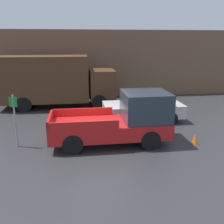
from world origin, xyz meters
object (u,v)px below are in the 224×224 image
at_px(pickup_truck, 122,120).
at_px(traffic_cone, 195,139).
at_px(delivery_truck, 53,80).
at_px(car, 143,106).
at_px(newspaper_box, 24,93).
at_px(parking_sign, 15,118).

height_order(pickup_truck, traffic_cone, pickup_truck).
bearing_deg(delivery_truck, traffic_cone, -48.60).
relative_size(car, delivery_truck, 0.57).
bearing_deg(newspaper_box, car, -39.14).
bearing_deg(delivery_truck, pickup_truck, -63.08).
bearing_deg(car, newspaper_box, 140.86).
distance_m(parking_sign, newspaper_box, 9.13).
height_order(car, traffic_cone, car).
bearing_deg(parking_sign, delivery_truck, 81.28).
xyz_separation_m(car, newspaper_box, (-7.62, 6.20, -0.32)).
relative_size(car, newspaper_box, 4.28).
relative_size(parking_sign, newspaper_box, 2.22).
xyz_separation_m(pickup_truck, traffic_cone, (3.10, -0.64, -0.81)).
distance_m(parking_sign, traffic_cone, 7.68).
distance_m(car, newspaper_box, 9.82).
xyz_separation_m(pickup_truck, car, (1.72, 2.89, -0.20)).
bearing_deg(pickup_truck, newspaper_box, 122.96).
bearing_deg(delivery_truck, car, -36.99).
bearing_deg(traffic_cone, parking_sign, 174.30).
xyz_separation_m(newspaper_box, traffic_cone, (9.00, -9.74, -0.28)).
relative_size(pickup_truck, car, 1.18).
xyz_separation_m(parking_sign, newspaper_box, (-1.43, 8.98, -0.77)).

